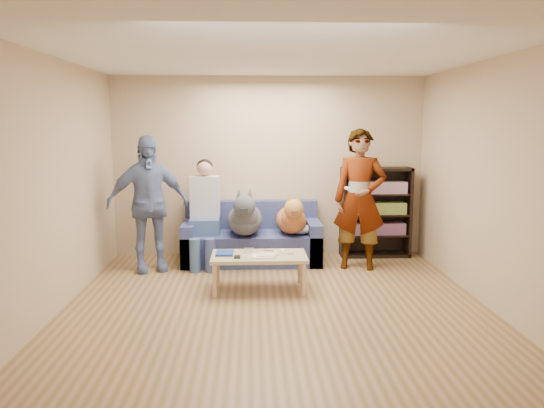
{
  "coord_description": "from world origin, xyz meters",
  "views": [
    {
      "loc": [
        -0.25,
        -5.21,
        1.92
      ],
      "look_at": [
        0.0,
        1.2,
        0.95
      ],
      "focal_mm": 35.0,
      "sensor_mm": 36.0,
      "label": 1
    }
  ],
  "objects_px": {
    "notebook_blue": "(225,253)",
    "dog_gray": "(245,217)",
    "camera_silver": "(249,250)",
    "sofa": "(252,241)",
    "coffee_table": "(259,259)",
    "person_seated": "(205,209)",
    "person_standing_left": "(148,204)",
    "person_standing_right": "(360,199)",
    "bookshelf": "(375,210)",
    "dog_tan": "(292,218)"
  },
  "relations": [
    {
      "from": "person_standing_right",
      "to": "sofa",
      "type": "xyz_separation_m",
      "value": [
        -1.43,
        0.42,
        -0.65
      ]
    },
    {
      "from": "sofa",
      "to": "dog_gray",
      "type": "bearing_deg",
      "value": -110.15
    },
    {
      "from": "person_standing_right",
      "to": "camera_silver",
      "type": "distance_m",
      "value": 1.73
    },
    {
      "from": "person_standing_left",
      "to": "person_seated",
      "type": "bearing_deg",
      "value": 3.26
    },
    {
      "from": "sofa",
      "to": "coffee_table",
      "type": "relative_size",
      "value": 1.73
    },
    {
      "from": "person_standing_right",
      "to": "person_standing_left",
      "type": "distance_m",
      "value": 2.79
    },
    {
      "from": "camera_silver",
      "to": "sofa",
      "type": "relative_size",
      "value": 0.06
    },
    {
      "from": "dog_tan",
      "to": "bookshelf",
      "type": "distance_m",
      "value": 1.32
    },
    {
      "from": "bookshelf",
      "to": "coffee_table",
      "type": "bearing_deg",
      "value": -137.82
    },
    {
      "from": "person_seated",
      "to": "dog_tan",
      "type": "distance_m",
      "value": 1.2
    },
    {
      "from": "notebook_blue",
      "to": "dog_tan",
      "type": "relative_size",
      "value": 0.22
    },
    {
      "from": "coffee_table",
      "to": "dog_gray",
      "type": "bearing_deg",
      "value": 99.25
    },
    {
      "from": "notebook_blue",
      "to": "sofa",
      "type": "xyz_separation_m",
      "value": [
        0.32,
        1.27,
        -0.15
      ]
    },
    {
      "from": "coffee_table",
      "to": "camera_silver",
      "type": "bearing_deg",
      "value": 135.0
    },
    {
      "from": "person_standing_left",
      "to": "notebook_blue",
      "type": "height_order",
      "value": "person_standing_left"
    },
    {
      "from": "camera_silver",
      "to": "person_standing_right",
      "type": "bearing_deg",
      "value": 28.1
    },
    {
      "from": "person_standing_left",
      "to": "notebook_blue",
      "type": "distance_m",
      "value": 1.42
    },
    {
      "from": "notebook_blue",
      "to": "coffee_table",
      "type": "xyz_separation_m",
      "value": [
        0.4,
        -0.05,
        -0.06
      ]
    },
    {
      "from": "person_standing_left",
      "to": "notebook_blue",
      "type": "xyz_separation_m",
      "value": [
        1.04,
        -0.85,
        -0.46
      ]
    },
    {
      "from": "person_standing_right",
      "to": "coffee_table",
      "type": "height_order",
      "value": "person_standing_right"
    },
    {
      "from": "camera_silver",
      "to": "bookshelf",
      "type": "distance_m",
      "value": 2.34
    },
    {
      "from": "dog_gray",
      "to": "coffee_table",
      "type": "height_order",
      "value": "dog_gray"
    },
    {
      "from": "person_standing_right",
      "to": "coffee_table",
      "type": "relative_size",
      "value": 1.69
    },
    {
      "from": "sofa",
      "to": "bookshelf",
      "type": "xyz_separation_m",
      "value": [
        1.8,
        0.23,
        0.4
      ]
    },
    {
      "from": "notebook_blue",
      "to": "person_seated",
      "type": "relative_size",
      "value": 0.18
    },
    {
      "from": "person_standing_right",
      "to": "bookshelf",
      "type": "xyz_separation_m",
      "value": [
        0.37,
        0.65,
        -0.25
      ]
    },
    {
      "from": "person_seated",
      "to": "coffee_table",
      "type": "bearing_deg",
      "value": -58.71
    },
    {
      "from": "person_seated",
      "to": "dog_gray",
      "type": "bearing_deg",
      "value": -12.55
    },
    {
      "from": "bookshelf",
      "to": "person_standing_left",
      "type": "bearing_deg",
      "value": -168.26
    },
    {
      "from": "sofa",
      "to": "person_standing_left",
      "type": "bearing_deg",
      "value": -162.71
    },
    {
      "from": "person_seated",
      "to": "coffee_table",
      "type": "distance_m",
      "value": 1.45
    },
    {
      "from": "person_standing_right",
      "to": "coffee_table",
      "type": "xyz_separation_m",
      "value": [
        -1.35,
        -0.9,
        -0.56
      ]
    },
    {
      "from": "dog_gray",
      "to": "dog_tan",
      "type": "relative_size",
      "value": 1.1
    },
    {
      "from": "person_standing_right",
      "to": "coffee_table",
      "type": "bearing_deg",
      "value": -133.93
    },
    {
      "from": "sofa",
      "to": "bookshelf",
      "type": "distance_m",
      "value": 1.86
    },
    {
      "from": "camera_silver",
      "to": "sofa",
      "type": "height_order",
      "value": "sofa"
    },
    {
      "from": "notebook_blue",
      "to": "bookshelf",
      "type": "xyz_separation_m",
      "value": [
        2.12,
        1.51,
        0.25
      ]
    },
    {
      "from": "dog_tan",
      "to": "bookshelf",
      "type": "bearing_deg",
      "value": 18.05
    },
    {
      "from": "notebook_blue",
      "to": "dog_gray",
      "type": "xyz_separation_m",
      "value": [
        0.23,
        1.02,
        0.24
      ]
    },
    {
      "from": "person_standing_right",
      "to": "notebook_blue",
      "type": "bearing_deg",
      "value": -141.74
    },
    {
      "from": "dog_tan",
      "to": "dog_gray",
      "type": "bearing_deg",
      "value": -173.29
    },
    {
      "from": "dog_tan",
      "to": "bookshelf",
      "type": "height_order",
      "value": "bookshelf"
    },
    {
      "from": "dog_gray",
      "to": "coffee_table",
      "type": "bearing_deg",
      "value": -80.75
    },
    {
      "from": "dog_tan",
      "to": "sofa",
      "type": "bearing_deg",
      "value": 162.33
    },
    {
      "from": "person_seated",
      "to": "coffee_table",
      "type": "height_order",
      "value": "person_seated"
    },
    {
      "from": "camera_silver",
      "to": "coffee_table",
      "type": "bearing_deg",
      "value": -45.0
    },
    {
      "from": "person_seated",
      "to": "camera_silver",
      "type": "bearing_deg",
      "value": -60.57
    },
    {
      "from": "notebook_blue",
      "to": "coffee_table",
      "type": "relative_size",
      "value": 0.24
    },
    {
      "from": "person_standing_left",
      "to": "dog_tan",
      "type": "relative_size",
      "value": 1.53
    },
    {
      "from": "person_standing_right",
      "to": "person_standing_left",
      "type": "height_order",
      "value": "person_standing_right"
    }
  ]
}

